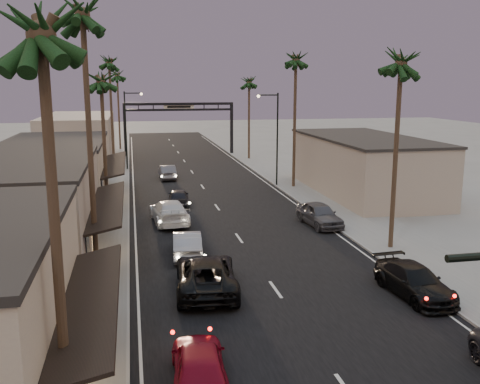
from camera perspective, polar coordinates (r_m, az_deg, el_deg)
name	(u,v)px	position (r m, az deg, el deg)	size (l,w,h in m)	color
ground	(212,200)	(46.30, -3.04, -0.82)	(200.00, 200.00, 0.00)	slate
road	(204,189)	(51.15, -3.87, 0.35)	(14.00, 120.00, 0.02)	black
sidewalk_left	(105,179)	(57.66, -14.22, 1.35)	(5.00, 92.00, 0.12)	slate
sidewalk_right	(280,173)	(59.80, 4.28, 2.03)	(5.00, 92.00, 0.12)	slate
storefront_mid	(17,214)	(32.20, -22.66, -2.19)	(8.00, 14.00, 5.50)	gray
storefront_far	(56,172)	(47.76, -19.07, 1.99)	(8.00, 16.00, 5.00)	tan
storefront_dist	(80,139)	(70.38, -16.75, 5.42)	(8.00, 20.00, 6.00)	gray
building_right	(364,166)	(49.82, 13.08, 2.69)	(8.00, 18.00, 5.00)	gray
arch	(179,115)	(75.16, -6.52, 8.13)	(15.20, 0.40, 7.27)	black
streetlight_right	(275,132)	(51.76, 3.71, 6.44)	(2.13, 0.30, 9.00)	black
streetlight_left	(128,124)	(62.91, -11.86, 7.12)	(2.13, 0.30, 9.00)	black
palm_la	(40,15)	(13.98, -20.57, 17.22)	(3.20, 3.20, 13.20)	#38281C
palm_lb	(82,6)	(27.05, -16.51, 18.50)	(3.20, 3.20, 15.20)	#38281C
palm_lc	(101,75)	(40.80, -14.63, 11.98)	(3.20, 3.20, 12.20)	#38281C
palm_ld	(109,59)	(59.83, -13.81, 13.62)	(3.20, 3.20, 14.20)	#38281C
palm_ra	(402,55)	(32.56, 16.85, 13.78)	(3.20, 3.20, 13.20)	#38281C
palm_rb	(296,55)	(51.13, 5.99, 14.30)	(3.20, 3.20, 14.20)	#38281C
palm_rc	(249,79)	(70.41, 0.98, 11.99)	(3.20, 3.20, 12.20)	#38281C
palm_far	(117,73)	(82.78, -12.99, 12.31)	(3.20, 3.20, 13.20)	#38281C
oncoming_red	(199,364)	(18.64, -4.38, -17.83)	(1.80, 4.46, 1.52)	maroon
oncoming_pickup	(206,274)	(26.12, -3.63, -8.75)	(2.82, 6.11, 1.70)	black
oncoming_silver	(187,244)	(31.29, -5.66, -5.51)	(1.59, 4.56, 1.50)	gray
oncoming_white	(169,212)	(38.76, -7.54, -2.08)	(2.34, 5.76, 1.67)	silver
oncoming_dgrey	(178,197)	(44.22, -6.58, -0.55)	(1.65, 4.09, 1.39)	black
oncoming_grey_far	(167,172)	(56.65, -7.76, 2.12)	(1.56, 4.47, 1.47)	#535358
curbside_black	(414,281)	(26.80, 18.10, -9.04)	(2.05, 5.05, 1.46)	black
curbside_grey	(320,214)	(38.13, 8.48, -2.37)	(1.93, 4.79, 1.63)	#444448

